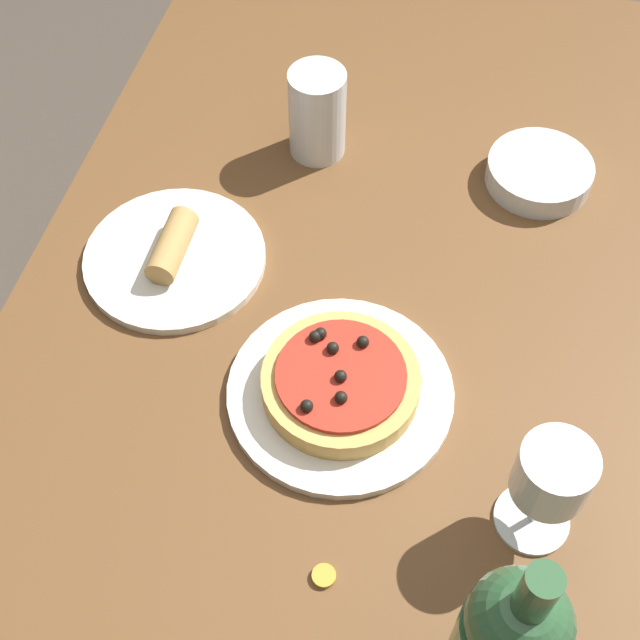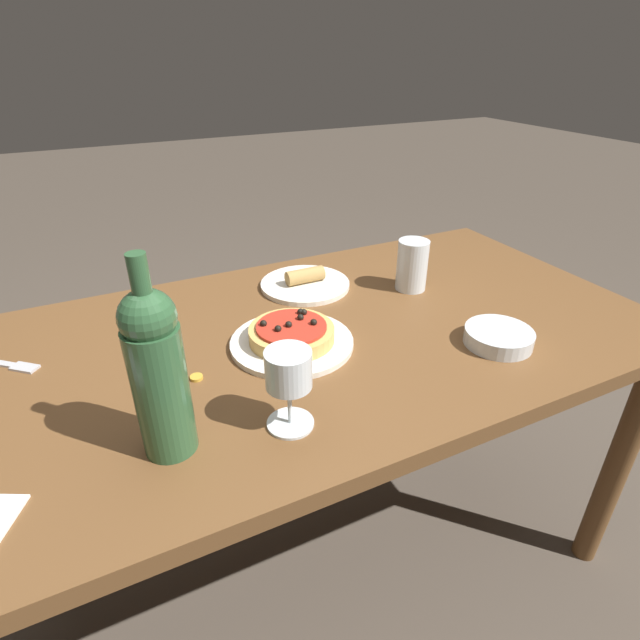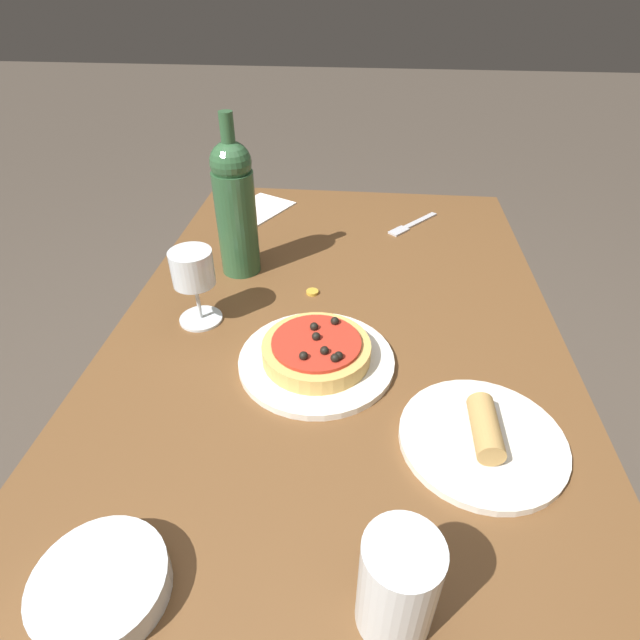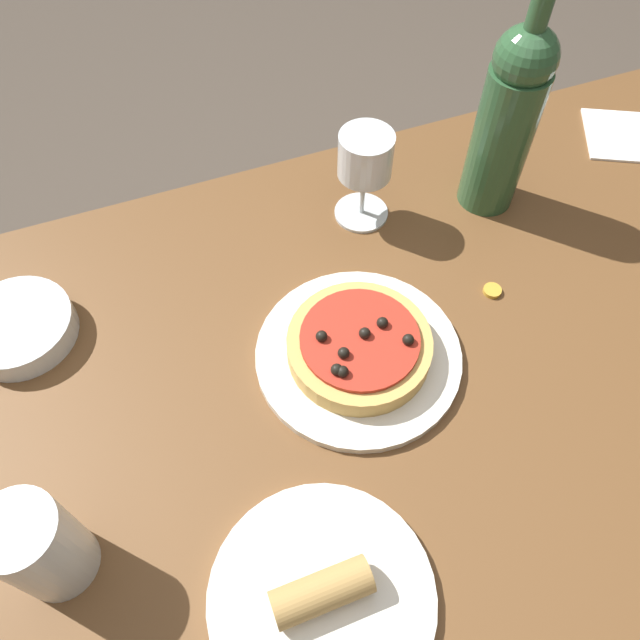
{
  "view_description": "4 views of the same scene",
  "coord_description": "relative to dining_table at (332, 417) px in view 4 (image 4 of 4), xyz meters",
  "views": [
    {
      "loc": [
        -0.54,
        -0.12,
        1.6
      ],
      "look_at": [
        0.0,
        0.01,
        0.81
      ],
      "focal_mm": 50.0,
      "sensor_mm": 36.0,
      "label": 1
    },
    {
      "loc": [
        -0.37,
        -0.83,
        1.28
      ],
      "look_at": [
        0.01,
        -0.06,
        0.8
      ],
      "focal_mm": 28.0,
      "sensor_mm": 36.0,
      "label": 2
    },
    {
      "loc": [
        0.57,
        0.04,
        1.28
      ],
      "look_at": [
        -0.08,
        -0.02,
        0.8
      ],
      "focal_mm": 28.0,
      "sensor_mm": 36.0,
      "label": 3
    },
    {
      "loc": [
        0.14,
        0.32,
        1.4
      ],
      "look_at": [
        -0.01,
        -0.07,
        0.78
      ],
      "focal_mm": 35.0,
      "sensor_mm": 36.0,
      "label": 4
    }
  ],
  "objects": [
    {
      "name": "ground_plane",
      "position": [
        0.0,
        0.0,
        -0.65
      ],
      "size": [
        14.0,
        14.0,
        0.0
      ],
      "primitive_type": "plane",
      "color": "#4C4238"
    },
    {
      "name": "dining_table",
      "position": [
        0.0,
        0.0,
        0.0
      ],
      "size": [
        1.55,
        0.79,
        0.74
      ],
      "color": "brown",
      "rests_on": "ground_plane"
    },
    {
      "name": "dinner_plate",
      "position": [
        -0.04,
        -0.03,
        0.09
      ],
      "size": [
        0.25,
        0.25,
        0.01
      ],
      "color": "white",
      "rests_on": "dining_table"
    },
    {
      "name": "pizza",
      "position": [
        -0.04,
        -0.03,
        0.12
      ],
      "size": [
        0.17,
        0.17,
        0.05
      ],
      "color": "tan",
      "rests_on": "dinner_plate"
    },
    {
      "name": "wine_glass",
      "position": [
        -0.14,
        -0.25,
        0.19
      ],
      "size": [
        0.08,
        0.08,
        0.14
      ],
      "color": "silver",
      "rests_on": "dining_table"
    },
    {
      "name": "wine_bottle",
      "position": [
        -0.32,
        -0.21,
        0.23
      ],
      "size": [
        0.08,
        0.08,
        0.32
      ],
      "color": "#2D5633",
      "rests_on": "dining_table"
    },
    {
      "name": "water_cup",
      "position": [
        0.33,
        0.09,
        0.15
      ],
      "size": [
        0.08,
        0.08,
        0.13
      ],
      "color": "silver",
      "rests_on": "dining_table"
    },
    {
      "name": "side_bowl",
      "position": [
        0.34,
        -0.21,
        0.1
      ],
      "size": [
        0.14,
        0.14,
        0.03
      ],
      "color": "silver",
      "rests_on": "dining_table"
    },
    {
      "name": "side_plate",
      "position": [
        0.1,
        0.22,
        0.1
      ],
      "size": [
        0.22,
        0.22,
        0.05
      ],
      "color": "white",
      "rests_on": "dining_table"
    },
    {
      "name": "bottle_cap",
      "position": [
        -0.25,
        -0.06,
        0.09
      ],
      "size": [
        0.02,
        0.02,
        0.01
      ],
      "color": "gold",
      "rests_on": "dining_table"
    }
  ]
}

